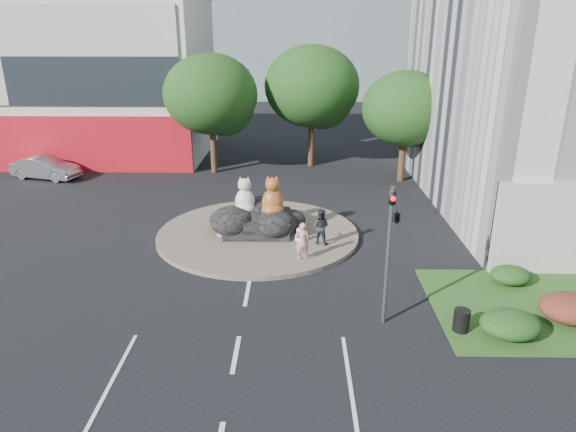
# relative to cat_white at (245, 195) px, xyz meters

# --- Properties ---
(ground) EXTENTS (120.00, 120.00, 0.00)m
(ground) POSITION_rel_cat_white_xyz_m (0.63, -10.21, -2.05)
(ground) COLOR black
(ground) RESTS_ON ground
(roundabout_island) EXTENTS (10.00, 10.00, 0.20)m
(roundabout_island) POSITION_rel_cat_white_xyz_m (0.63, -0.21, -1.95)
(roundabout_island) COLOR brown
(roundabout_island) RESTS_ON ground
(rock_plinth) EXTENTS (3.20, 2.60, 0.90)m
(rock_plinth) POSITION_rel_cat_white_xyz_m (0.63, -0.21, -1.40)
(rock_plinth) COLOR black
(rock_plinth) RESTS_ON roundabout_island
(shophouse_block) EXTENTS (25.20, 12.30, 17.40)m
(shophouse_block) POSITION_rel_cat_white_xyz_m (-17.38, 17.71, 4.14)
(shophouse_block) COLOR beige
(shophouse_block) RESTS_ON ground
(grass_verge) EXTENTS (10.00, 6.00, 0.12)m
(grass_verge) POSITION_rel_cat_white_xyz_m (12.63, -7.21, -1.99)
(grass_verge) COLOR #234B19
(grass_verge) RESTS_ON ground
(tree_left) EXTENTS (6.46, 6.46, 8.27)m
(tree_left) POSITION_rel_cat_white_xyz_m (-3.30, 11.86, 3.20)
(tree_left) COLOR #382314
(tree_left) RESTS_ON ground
(tree_mid) EXTENTS (6.84, 6.84, 8.76)m
(tree_mid) POSITION_rel_cat_white_xyz_m (3.70, 13.86, 3.51)
(tree_mid) COLOR #382314
(tree_mid) RESTS_ON ground
(tree_right) EXTENTS (5.70, 5.70, 7.30)m
(tree_right) POSITION_rel_cat_white_xyz_m (9.70, 9.86, 2.58)
(tree_right) COLOR #382314
(tree_right) RESTS_ON ground
(hedge_near_green) EXTENTS (2.00, 1.60, 0.90)m
(hedge_near_green) POSITION_rel_cat_white_xyz_m (9.63, -9.21, -1.48)
(hedge_near_green) COLOR #183210
(hedge_near_green) RESTS_ON grass_verge
(hedge_red) EXTENTS (2.20, 1.76, 0.99)m
(hedge_red) POSITION_rel_cat_white_xyz_m (12.13, -8.21, -1.43)
(hedge_red) COLOR #531D16
(hedge_red) RESTS_ON grass_verge
(hedge_back_green) EXTENTS (1.60, 1.28, 0.72)m
(hedge_back_green) POSITION_rel_cat_white_xyz_m (11.13, -5.41, -1.57)
(hedge_back_green) COLOR #183210
(hedge_back_green) RESTS_ON grass_verge
(traffic_light) EXTENTS (0.44, 1.24, 5.00)m
(traffic_light) POSITION_rel_cat_white_xyz_m (5.72, -8.21, 1.57)
(traffic_light) COLOR #595B60
(traffic_light) RESTS_ON ground
(street_lamp) EXTENTS (2.34, 0.22, 8.06)m
(street_lamp) POSITION_rel_cat_white_xyz_m (13.44, -2.21, 2.51)
(street_lamp) COLOR #595B60
(street_lamp) RESTS_ON ground
(cat_white) EXTENTS (1.22, 1.09, 1.89)m
(cat_white) POSITION_rel_cat_white_xyz_m (0.00, 0.00, 0.00)
(cat_white) COLOR beige
(cat_white) RESTS_ON rock_plinth
(cat_tabby) EXTENTS (1.27, 1.12, 2.04)m
(cat_tabby) POSITION_rel_cat_white_xyz_m (1.38, -0.31, 0.07)
(cat_tabby) COLOR #C16028
(cat_tabby) RESTS_ON rock_plinth
(kitten_calico) EXTENTS (0.56, 0.50, 0.88)m
(kitten_calico) POSITION_rel_cat_white_xyz_m (-1.08, -0.96, -1.41)
(kitten_calico) COLOR silver
(kitten_calico) RESTS_ON roundabout_island
(kitten_white) EXTENTS (0.60, 0.61, 0.77)m
(kitten_white) POSITION_rel_cat_white_xyz_m (2.67, -1.49, -1.46)
(kitten_white) COLOR beige
(kitten_white) RESTS_ON roundabout_island
(pedestrian_pink) EXTENTS (0.66, 0.47, 1.71)m
(pedestrian_pink) POSITION_rel_cat_white_xyz_m (2.81, -3.39, -0.99)
(pedestrian_pink) COLOR #CB8389
(pedestrian_pink) RESTS_ON roundabout_island
(pedestrian_dark) EXTENTS (1.00, 0.89, 1.71)m
(pedestrian_dark) POSITION_rel_cat_white_xyz_m (3.68, -1.63, -0.99)
(pedestrian_dark) COLOR black
(pedestrian_dark) RESTS_ON roundabout_island
(parked_car) EXTENTS (4.96, 2.80, 1.55)m
(parked_car) POSITION_rel_cat_white_xyz_m (-14.69, 9.90, -1.27)
(parked_car) COLOR #9DA0A4
(parked_car) RESTS_ON ground
(litter_bin) EXTENTS (0.69, 0.69, 0.78)m
(litter_bin) POSITION_rel_cat_white_xyz_m (8.13, -8.87, -1.54)
(litter_bin) COLOR black
(litter_bin) RESTS_ON grass_verge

